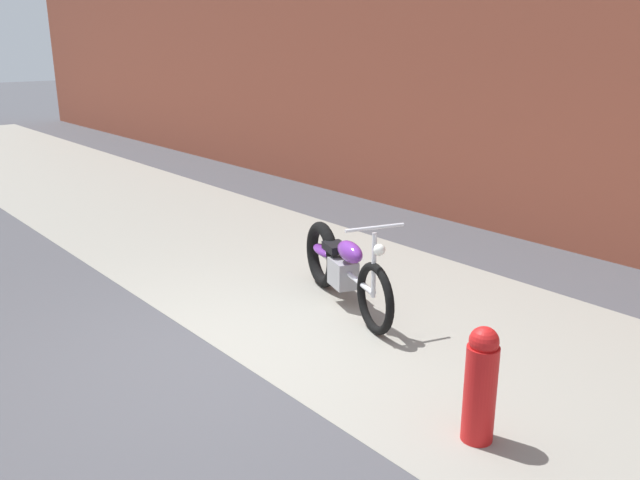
# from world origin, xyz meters

# --- Properties ---
(ground_plane) EXTENTS (80.00, 80.00, 0.00)m
(ground_plane) POSITION_xyz_m (0.00, 0.00, 0.00)
(ground_plane) COLOR #47474C
(sidewalk_slab) EXTENTS (36.00, 3.50, 0.01)m
(sidewalk_slab) POSITION_xyz_m (0.00, 1.75, 0.00)
(sidewalk_slab) COLOR gray
(sidewalk_slab) RESTS_ON ground
(brick_building_wall) EXTENTS (36.00, 0.50, 5.44)m
(brick_building_wall) POSITION_xyz_m (0.00, 5.20, 2.72)
(brick_building_wall) COLOR brown
(brick_building_wall) RESTS_ON ground
(motorcycle_purple) EXTENTS (1.93, 0.86, 1.03)m
(motorcycle_purple) POSITION_xyz_m (-0.29, 1.56, 0.40)
(motorcycle_purple) COLOR black
(motorcycle_purple) RESTS_ON ground
(fire_hydrant) EXTENTS (0.22, 0.22, 0.84)m
(fire_hydrant) POSITION_xyz_m (2.15, 0.63, 0.42)
(fire_hydrant) COLOR red
(fire_hydrant) RESTS_ON ground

